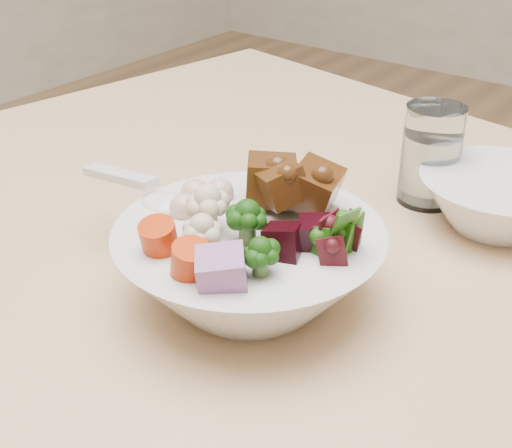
# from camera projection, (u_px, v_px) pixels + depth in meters

# --- Properties ---
(dining_table) EXTENTS (1.76, 1.19, 0.76)m
(dining_table) POSITION_uv_depth(u_px,v_px,m) (485.00, 430.00, 0.61)
(dining_table) COLOR tan
(dining_table) RESTS_ON ground
(food_bowl) EXTENTS (0.24, 0.24, 0.13)m
(food_bowl) POSITION_uv_depth(u_px,v_px,m) (252.00, 260.00, 0.63)
(food_bowl) COLOR silver
(food_bowl) RESTS_ON dining_table
(soup_spoon) EXTENTS (0.15, 0.05, 0.03)m
(soup_spoon) POSITION_uv_depth(u_px,v_px,m) (153.00, 197.00, 0.67)
(soup_spoon) COLOR silver
(soup_spoon) RESTS_ON food_bowl
(water_glass) EXTENTS (0.07, 0.07, 0.11)m
(water_glass) POSITION_uv_depth(u_px,v_px,m) (430.00, 159.00, 0.79)
(water_glass) COLOR silver
(water_glass) RESTS_ON dining_table
(side_bowl) EXTENTS (0.17, 0.17, 0.06)m
(side_bowl) POSITION_uv_depth(u_px,v_px,m) (498.00, 202.00, 0.75)
(side_bowl) COLOR silver
(side_bowl) RESTS_ON dining_table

